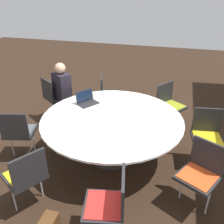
% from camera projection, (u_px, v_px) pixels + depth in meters
% --- Properties ---
extents(ground_plane, '(16.00, 16.00, 0.00)m').
position_uv_depth(ground_plane, '(112.00, 156.00, 4.07)').
color(ground_plane, black).
extents(conference_table, '(2.12, 2.12, 0.72)m').
position_uv_depth(conference_table, '(112.00, 123.00, 3.78)').
color(conference_table, '#333333').
rests_on(conference_table, ground_plane).
extents(chair_0, '(0.60, 0.60, 0.88)m').
position_uv_depth(chair_0, '(54.00, 95.00, 4.96)').
color(chair_0, '#262628').
rests_on(chair_0, ground_plane).
extents(chair_1, '(0.51, 0.53, 0.88)m').
position_uv_depth(chair_1, '(18.00, 130.00, 3.79)').
color(chair_1, '#262628').
rests_on(chair_1, ground_plane).
extents(chair_2, '(0.60, 0.59, 0.88)m').
position_uv_depth(chair_2, '(26.00, 174.00, 2.93)').
color(chair_2, '#262628').
rests_on(chair_2, ground_plane).
extents(chair_3, '(0.52, 0.50, 0.88)m').
position_uv_depth(chair_3, '(110.00, 202.00, 2.56)').
color(chair_3, '#262628').
rests_on(chair_3, ground_plane).
extents(chair_4, '(0.58, 0.59, 0.88)m').
position_uv_depth(chair_4, '(201.00, 170.00, 2.98)').
color(chair_4, '#262628').
rests_on(chair_4, ground_plane).
extents(chair_5, '(0.48, 0.49, 0.88)m').
position_uv_depth(chair_5, '(207.00, 133.00, 3.72)').
color(chair_5, '#262628').
rests_on(chair_5, ground_plane).
extents(chair_6, '(0.60, 0.60, 0.88)m').
position_uv_depth(chair_6, '(169.00, 102.00, 4.66)').
color(chair_6, '#262628').
rests_on(chair_6, ground_plane).
extents(chair_7, '(0.54, 0.52, 0.88)m').
position_uv_depth(chair_7, '(108.00, 92.00, 5.09)').
color(chair_7, '#262628').
rests_on(chair_7, ground_plane).
extents(person_0, '(0.39, 0.42, 1.23)m').
position_uv_depth(person_0, '(63.00, 89.00, 4.76)').
color(person_0, '#231E28').
rests_on(person_0, ground_plane).
extents(laptop, '(0.41, 0.38, 0.21)m').
position_uv_depth(laptop, '(87.00, 100.00, 4.16)').
color(laptop, '#232326').
rests_on(laptop, conference_table).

